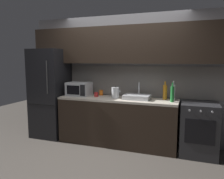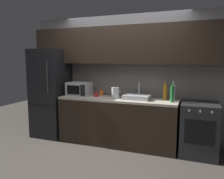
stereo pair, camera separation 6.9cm
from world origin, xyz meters
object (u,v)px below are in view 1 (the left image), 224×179
(microwave, at_px, (79,89))
(mug_orange, at_px, (101,93))
(oven_range, at_px, (199,129))
(wine_bottle_amber, at_px, (165,92))
(refrigerator, at_px, (50,93))
(wine_bottle_clear, at_px, (173,92))
(mug_red, at_px, (96,95))
(wine_bottle_green, at_px, (172,94))
(kettle, at_px, (115,93))

(microwave, xyz_separation_m, mug_orange, (0.40, 0.20, -0.08))
(oven_range, distance_m, mug_orange, 1.97)
(wine_bottle_amber, bearing_deg, refrigerator, -176.11)
(oven_range, distance_m, wine_bottle_clear, 0.76)
(oven_range, distance_m, mug_red, 1.97)
(microwave, bearing_deg, mug_red, -0.96)
(microwave, distance_m, mug_red, 0.39)
(wine_bottle_green, distance_m, wine_bottle_clear, 0.15)
(microwave, distance_m, kettle, 0.79)
(mug_orange, bearing_deg, mug_red, -95.37)
(oven_range, height_order, wine_bottle_clear, wine_bottle_clear)
(oven_range, bearing_deg, refrigerator, 179.98)
(wine_bottle_green, xyz_separation_m, mug_orange, (-1.43, 0.27, -0.09))
(refrigerator, height_order, wine_bottle_clear, refrigerator)
(wine_bottle_clear, bearing_deg, oven_range, -11.56)
(microwave, distance_m, mug_orange, 0.45)
(kettle, bearing_deg, wine_bottle_clear, 5.53)
(oven_range, bearing_deg, wine_bottle_clear, 168.44)
(refrigerator, xyz_separation_m, kettle, (1.47, -0.01, 0.08))
(kettle, distance_m, wine_bottle_green, 1.05)
(kettle, bearing_deg, refrigerator, 179.60)
(refrigerator, height_order, wine_bottle_amber, refrigerator)
(microwave, relative_size, wine_bottle_clear, 1.30)
(refrigerator, height_order, mug_red, refrigerator)
(wine_bottle_amber, bearing_deg, mug_red, -173.49)
(wine_bottle_clear, bearing_deg, refrigerator, -177.92)
(mug_red, bearing_deg, wine_bottle_green, -2.67)
(oven_range, distance_m, wine_bottle_green, 0.75)
(wine_bottle_amber, bearing_deg, wine_bottle_clear, -24.52)
(refrigerator, bearing_deg, wine_bottle_green, -1.27)
(kettle, height_order, mug_red, kettle)
(mug_orange, bearing_deg, refrigerator, -168.68)
(refrigerator, bearing_deg, microwave, 1.55)
(refrigerator, bearing_deg, mug_orange, 11.32)
(oven_range, height_order, mug_red, mug_red)
(wine_bottle_green, distance_m, mug_orange, 1.46)
(wine_bottle_clear, xyz_separation_m, mug_red, (-1.46, -0.08, -0.10))
(kettle, height_order, wine_bottle_amber, wine_bottle_amber)
(wine_bottle_amber, xyz_separation_m, mug_orange, (-1.29, 0.06, -0.08))
(wine_bottle_amber, relative_size, mug_red, 3.82)
(refrigerator, relative_size, kettle, 8.02)
(oven_range, distance_m, kettle, 1.60)
(kettle, relative_size, wine_bottle_green, 0.68)
(refrigerator, distance_m, oven_range, 3.01)
(refrigerator, relative_size, wine_bottle_amber, 5.55)
(wine_bottle_green, bearing_deg, refrigerator, 178.73)
(wine_bottle_amber, relative_size, mug_orange, 3.06)
(kettle, relative_size, mug_red, 2.65)
(refrigerator, height_order, microwave, refrigerator)
(microwave, bearing_deg, wine_bottle_amber, 4.83)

